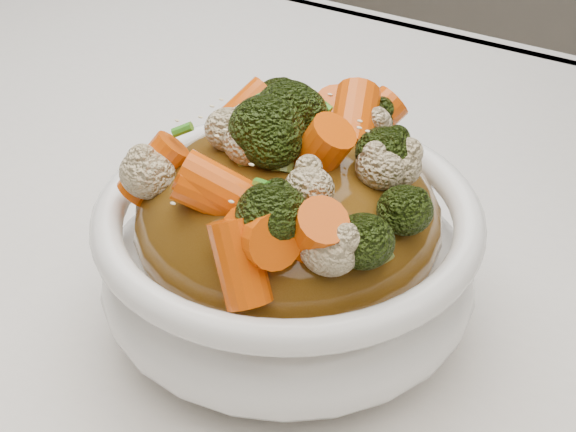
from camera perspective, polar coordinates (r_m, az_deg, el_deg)
The scene contains 8 objects.
tablecloth at distance 0.50m, azimuth -2.11°, elevation -7.32°, with size 1.20×0.80×0.04m, color white.
bowl at distance 0.45m, azimuth 0.00°, elevation -3.00°, with size 0.19×0.19×0.08m, color white, non-canonical shape.
sauce_base at distance 0.44m, azimuth 0.00°, elevation -0.29°, with size 0.15×0.15×0.08m, color #59380F.
carrots at distance 0.41m, azimuth 0.00°, elevation 6.08°, with size 0.15×0.15×0.04m, color #E45307, non-canonical shape.
broccoli at distance 0.41m, azimuth 0.00°, elevation 5.97°, with size 0.15×0.15×0.04m, color black, non-canonical shape.
cauliflower at distance 0.41m, azimuth 0.00°, elevation 5.76°, with size 0.15×0.15×0.03m, color beige, non-canonical shape.
scallions at distance 0.41m, azimuth 0.00°, elevation 6.19°, with size 0.11×0.11×0.02m, color #389021, non-canonical shape.
sesame_seeds at distance 0.41m, azimuth 0.00°, elevation 6.19°, with size 0.14×0.14×0.01m, color beige, non-canonical shape.
Camera 1 is at (0.21, -0.31, 1.07)m, focal length 55.00 mm.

